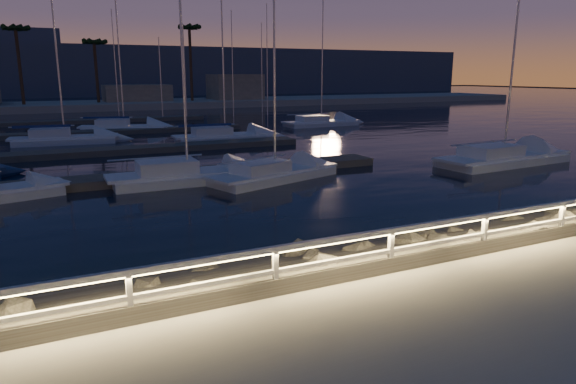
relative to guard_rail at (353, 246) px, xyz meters
name	(u,v)px	position (x,y,z in m)	size (l,w,h in m)	color
ground	(354,278)	(0.07, 0.00, -0.77)	(400.00, 400.00, 0.00)	#9C988D
harbor_water	(132,148)	(0.07, 31.22, -1.74)	(400.00, 440.00, 0.60)	black
guard_rail	(353,246)	(0.00, 0.00, 0.00)	(44.11, 0.12, 1.06)	white
riprap	(48,311)	(-6.36, 1.87, -1.07)	(36.28, 2.52, 1.33)	#676358
floating_docks	(129,139)	(0.07, 32.50, -1.17)	(22.00, 36.00, 0.40)	#635B52
far_shore	(83,103)	(-0.06, 74.05, -0.48)	(160.00, 14.00, 5.20)	#9C988D
palm_left	(16,32)	(-7.93, 72.00, 9.36)	(3.00, 3.00, 11.20)	#44331F
palm_center	(94,44)	(2.07, 73.00, 8.01)	(3.00, 3.00, 9.70)	#44331F
palm_right	(189,31)	(16.07, 72.00, 10.26)	(3.00, 3.00, 12.20)	#44331F
sailboat_c	(272,173)	(4.01, 13.55, -0.97)	(7.55, 4.28, 12.38)	silver
sailboat_d	(501,157)	(17.96, 11.98, -0.93)	(9.37, 3.43, 15.54)	silver
sailboat_f	(183,174)	(-0.12, 14.84, -0.94)	(7.63, 2.44, 12.91)	silver
sailboat_g	(222,136)	(6.66, 29.12, -0.95)	(8.17, 2.78, 13.68)	silver
sailboat_j	(62,138)	(-4.77, 32.98, -0.94)	(7.92, 3.07, 13.17)	silver
sailboat_k	(122,127)	(0.60, 39.89, -0.95)	(8.15, 4.48, 13.34)	silver
sailboat_l	(319,122)	(19.42, 36.38, -0.96)	(8.22, 2.73, 13.74)	silver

